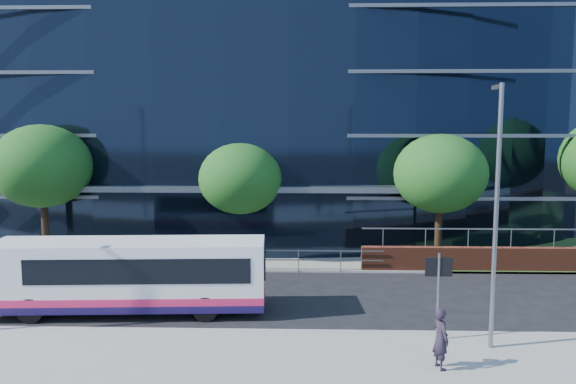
{
  "coord_description": "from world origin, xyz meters",
  "views": [
    {
      "loc": [
        0.27,
        -18.91,
        6.92
      ],
      "look_at": [
        -0.52,
        8.0,
        3.71
      ],
      "focal_mm": 35.0,
      "sensor_mm": 36.0,
      "label": 1
    }
  ],
  "objects_px": {
    "tree_far_b": "(240,179)",
    "streetlight_east": "(496,209)",
    "tree_far_a": "(42,166)",
    "tree_dist_e": "(534,148)",
    "tree_far_c": "(440,174)",
    "city_bus": "(132,275)",
    "street_sign": "(438,278)",
    "pedestrian": "(441,339)"
  },
  "relations": [
    {
      "from": "tree_far_a",
      "to": "tree_dist_e",
      "type": "height_order",
      "value": "tree_far_a"
    },
    {
      "from": "streetlight_east",
      "to": "city_bus",
      "type": "relative_size",
      "value": 0.79
    },
    {
      "from": "city_bus",
      "to": "tree_far_b",
      "type": "bearing_deg",
      "value": 66.61
    },
    {
      "from": "tree_dist_e",
      "to": "city_bus",
      "type": "bearing_deg",
      "value": -127.69
    },
    {
      "from": "street_sign",
      "to": "tree_far_a",
      "type": "height_order",
      "value": "tree_far_a"
    },
    {
      "from": "street_sign",
      "to": "pedestrian",
      "type": "bearing_deg",
      "value": -100.77
    },
    {
      "from": "tree_dist_e",
      "to": "pedestrian",
      "type": "relative_size",
      "value": 3.78
    },
    {
      "from": "tree_far_b",
      "to": "tree_dist_e",
      "type": "height_order",
      "value": "tree_dist_e"
    },
    {
      "from": "street_sign",
      "to": "tree_far_b",
      "type": "height_order",
      "value": "tree_far_b"
    },
    {
      "from": "tree_far_c",
      "to": "tree_far_b",
      "type": "bearing_deg",
      "value": 177.14
    },
    {
      "from": "street_sign",
      "to": "streetlight_east",
      "type": "bearing_deg",
      "value": -21.36
    },
    {
      "from": "tree_far_a",
      "to": "streetlight_east",
      "type": "height_order",
      "value": "streetlight_east"
    },
    {
      "from": "tree_far_b",
      "to": "streetlight_east",
      "type": "distance_m",
      "value": 14.74
    },
    {
      "from": "tree_far_a",
      "to": "pedestrian",
      "type": "xyz_separation_m",
      "value": [
        17.09,
        -12.76,
        -3.85
      ]
    },
    {
      "from": "tree_far_b",
      "to": "tree_dist_e",
      "type": "bearing_deg",
      "value": 48.48
    },
    {
      "from": "streetlight_east",
      "to": "city_bus",
      "type": "height_order",
      "value": "streetlight_east"
    },
    {
      "from": "tree_far_b",
      "to": "tree_dist_e",
      "type": "xyz_separation_m",
      "value": [
        27.0,
        30.5,
        0.33
      ]
    },
    {
      "from": "streetlight_east",
      "to": "pedestrian",
      "type": "relative_size",
      "value": 4.64
    },
    {
      "from": "tree_dist_e",
      "to": "streetlight_east",
      "type": "relative_size",
      "value": 0.81
    },
    {
      "from": "city_bus",
      "to": "pedestrian",
      "type": "relative_size",
      "value": 5.86
    },
    {
      "from": "street_sign",
      "to": "tree_far_c",
      "type": "xyz_separation_m",
      "value": [
        2.5,
        10.59,
        2.39
      ]
    },
    {
      "from": "tree_far_c",
      "to": "tree_dist_e",
      "type": "relative_size",
      "value": 1.0
    },
    {
      "from": "tree_far_a",
      "to": "city_bus",
      "type": "relative_size",
      "value": 0.69
    },
    {
      "from": "pedestrian",
      "to": "tree_dist_e",
      "type": "bearing_deg",
      "value": -41.34
    },
    {
      "from": "city_bus",
      "to": "pedestrian",
      "type": "distance_m",
      "value": 11.26
    },
    {
      "from": "street_sign",
      "to": "city_bus",
      "type": "height_order",
      "value": "street_sign"
    },
    {
      "from": "tree_dist_e",
      "to": "street_sign",
      "type": "bearing_deg",
      "value": -115.12
    },
    {
      "from": "tree_far_b",
      "to": "tree_dist_e",
      "type": "relative_size",
      "value": 0.93
    },
    {
      "from": "tree_far_b",
      "to": "tree_far_c",
      "type": "relative_size",
      "value": 0.93
    },
    {
      "from": "tree_far_c",
      "to": "tree_dist_e",
      "type": "xyz_separation_m",
      "value": [
        17.0,
        31.0,
        0.0
      ]
    },
    {
      "from": "tree_far_a",
      "to": "tree_far_c",
      "type": "distance_m",
      "value": 20.0
    },
    {
      "from": "tree_far_b",
      "to": "tree_far_c",
      "type": "xyz_separation_m",
      "value": [
        10.0,
        -0.5,
        0.33
      ]
    },
    {
      "from": "street_sign",
      "to": "tree_far_b",
      "type": "relative_size",
      "value": 0.46
    },
    {
      "from": "street_sign",
      "to": "tree_far_b",
      "type": "xyz_separation_m",
      "value": [
        -7.5,
        11.09,
        2.06
      ]
    },
    {
      "from": "tree_far_a",
      "to": "city_bus",
      "type": "height_order",
      "value": "tree_far_a"
    },
    {
      "from": "street_sign",
      "to": "tree_dist_e",
      "type": "height_order",
      "value": "tree_dist_e"
    },
    {
      "from": "streetlight_east",
      "to": "tree_far_a",
      "type": "bearing_deg",
      "value": 149.54
    },
    {
      "from": "tree_far_a",
      "to": "pedestrian",
      "type": "distance_m",
      "value": 21.67
    },
    {
      "from": "street_sign",
      "to": "tree_dist_e",
      "type": "distance_m",
      "value": 45.99
    },
    {
      "from": "tree_far_b",
      "to": "tree_far_a",
      "type": "bearing_deg",
      "value": -177.14
    },
    {
      "from": "street_sign",
      "to": "city_bus",
      "type": "relative_size",
      "value": 0.28
    },
    {
      "from": "street_sign",
      "to": "pedestrian",
      "type": "relative_size",
      "value": 1.62
    }
  ]
}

